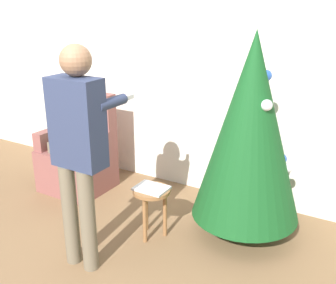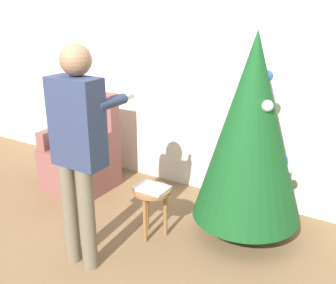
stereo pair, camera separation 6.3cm
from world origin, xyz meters
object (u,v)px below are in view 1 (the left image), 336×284
at_px(side_stool, 152,199).
at_px(person_seated, 75,127).
at_px(armchair, 79,156).
at_px(person_standing, 78,141).
at_px(christmas_tree, 250,129).

bearing_deg(side_stool, person_seated, 161.60).
xyz_separation_m(armchair, side_stool, (1.24, -0.44, -0.01)).
bearing_deg(armchair, side_stool, -19.60).
height_order(person_seated, person_standing, person_standing).
bearing_deg(christmas_tree, person_seated, -178.24).
relative_size(armchair, person_seated, 0.82).
bearing_deg(person_seated, armchair, 90.00).
bearing_deg(christmas_tree, side_stool, -145.36).
bearing_deg(person_standing, christmas_tree, 47.87).
relative_size(armchair, side_stool, 2.31).
relative_size(person_seated, person_standing, 0.75).
relative_size(christmas_tree, armchair, 1.69).
bearing_deg(side_stool, christmas_tree, 34.64).
xyz_separation_m(christmas_tree, person_standing, (-0.94, -1.04, 0.04)).
xyz_separation_m(person_seated, person_standing, (0.98, -0.98, 0.32)).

